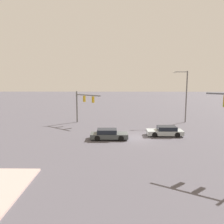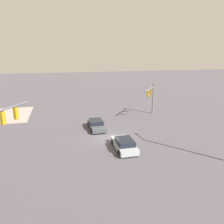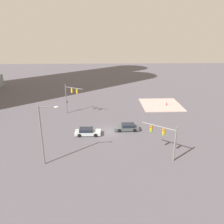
# 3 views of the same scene
# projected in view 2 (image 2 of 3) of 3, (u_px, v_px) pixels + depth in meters

# --- Properties ---
(ground_plane) EXTENTS (185.23, 185.23, 0.00)m
(ground_plane) POSITION_uv_depth(u_px,v_px,m) (107.00, 137.00, 26.51)
(ground_plane) COLOR #514E56
(traffic_signal_near_corner) EXTENTS (3.35, 4.20, 5.06)m
(traffic_signal_near_corner) POSITION_uv_depth(u_px,v_px,m) (151.00, 95.00, 34.74)
(traffic_signal_near_corner) COLOR slate
(traffic_signal_near_corner) RESTS_ON ground
(sedan_car_approaching) EXTENTS (2.00, 4.44, 1.21)m
(sedan_car_approaching) POSITION_uv_depth(u_px,v_px,m) (124.00, 144.00, 22.96)
(sedan_car_approaching) COLOR #ACB6B9
(sedan_car_approaching) RESTS_ON ground
(sedan_car_waiting_far) EXTENTS (1.99, 4.42, 1.21)m
(sedan_car_waiting_far) POSITION_uv_depth(u_px,v_px,m) (96.00, 125.00, 29.16)
(sedan_car_waiting_far) COLOR #42494A
(sedan_car_waiting_far) RESTS_ON ground
(fire_hydrant_on_curb) EXTENTS (0.33, 0.22, 0.71)m
(fire_hydrant_on_curb) POSITION_uv_depth(u_px,v_px,m) (3.00, 111.00, 36.24)
(fire_hydrant_on_curb) COLOR red
(fire_hydrant_on_curb) RESTS_ON sidewalk_corner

